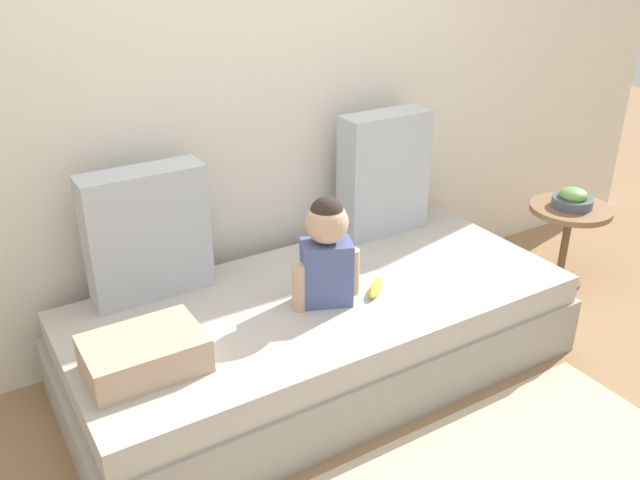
{
  "coord_description": "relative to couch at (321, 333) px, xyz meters",
  "views": [
    {
      "loc": [
        -1.27,
        -2.06,
        1.8
      ],
      "look_at": [
        -0.01,
        0.0,
        0.64
      ],
      "focal_mm": 37.79,
      "sensor_mm": 36.0,
      "label": 1
    }
  ],
  "objects": [
    {
      "name": "banana",
      "position": [
        0.2,
        -0.1,
        0.22
      ],
      "size": [
        0.16,
        0.15,
        0.04
      ],
      "primitive_type": "ellipsoid",
      "rotation": [
        0.0,
        0.0,
        0.72
      ],
      "color": "yellow",
      "rests_on": "couch"
    },
    {
      "name": "back_wall",
      "position": [
        0.0,
        0.61,
        0.95
      ],
      "size": [
        5.33,
        0.1,
        2.29
      ],
      "primitive_type": "cube",
      "color": "silver",
      "rests_on": "ground"
    },
    {
      "name": "ground_plane",
      "position": [
        0.0,
        0.0,
        -0.19
      ],
      "size": [
        12.0,
        12.0,
        0.0
      ],
      "primitive_type": "plane",
      "color": "#93704C"
    },
    {
      "name": "throw_pillow_right",
      "position": [
        0.59,
        0.38,
        0.49
      ],
      "size": [
        0.44,
        0.16,
        0.6
      ],
      "primitive_type": "cube",
      "color": "#B2BCC6",
      "rests_on": "couch"
    },
    {
      "name": "folded_blanket",
      "position": [
        -0.79,
        -0.12,
        0.26
      ],
      "size": [
        0.4,
        0.28,
        0.13
      ],
      "primitive_type": "cube",
      "color": "tan",
      "rests_on": "couch"
    },
    {
      "name": "toddler",
      "position": [
        -0.01,
        -0.06,
        0.43
      ],
      "size": [
        0.31,
        0.2,
        0.46
      ],
      "color": "#4C5B93",
      "rests_on": "couch"
    },
    {
      "name": "throw_pillow_left",
      "position": [
        -0.59,
        0.38,
        0.46
      ],
      "size": [
        0.49,
        0.16,
        0.54
      ],
      "primitive_type": "cube",
      "color": "#B2BCC6",
      "rests_on": "couch"
    },
    {
      "name": "side_table",
      "position": [
        1.51,
        -0.01,
        0.16
      ],
      "size": [
        0.41,
        0.41,
        0.45
      ],
      "color": "brown",
      "rests_on": "ground"
    },
    {
      "name": "couch",
      "position": [
        0.0,
        0.0,
        0.0
      ],
      "size": [
        2.13,
        0.95,
        0.39
      ],
      "color": "#9C978F",
      "rests_on": "ground"
    },
    {
      "name": "fruit_bowl",
      "position": [
        1.51,
        -0.01,
        0.3
      ],
      "size": [
        0.21,
        0.21,
        0.1
      ],
      "color": "#4C5666",
      "rests_on": "side_table"
    }
  ]
}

